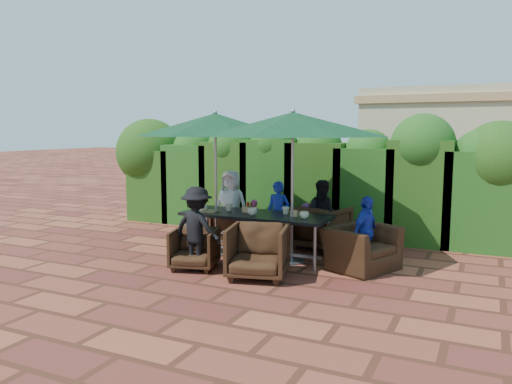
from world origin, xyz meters
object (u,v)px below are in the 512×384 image
at_px(umbrella_left, 215,125).
at_px(chair_far_mid, 276,226).
at_px(chair_near_left, 194,247).
at_px(dining_table, 256,218).
at_px(chair_far_left, 234,222).
at_px(chair_far_right, 321,225).
at_px(chair_near_right, 258,249).
at_px(chair_end_right, 361,241).
at_px(umbrella_right, 293,125).

height_order(umbrella_left, chair_far_mid, umbrella_left).
bearing_deg(chair_near_left, chair_far_mid, 59.59).
relative_size(dining_table, chair_far_left, 3.49).
relative_size(chair_far_right, chair_near_left, 1.25).
bearing_deg(chair_far_left, chair_near_right, 127.03).
distance_m(chair_far_right, chair_end_right, 1.39).
xyz_separation_m(chair_far_mid, chair_near_left, (-0.52, -2.02, -0.01)).
relative_size(dining_table, chair_near_right, 2.93).
xyz_separation_m(chair_far_right, chair_near_left, (-1.37, -2.08, -0.09)).
height_order(chair_far_right, chair_near_right, chair_far_right).
height_order(chair_far_mid, chair_end_right, chair_end_right).
height_order(umbrella_left, chair_near_left, umbrella_left).
distance_m(dining_table, umbrella_left, 1.70).
distance_m(umbrella_right, chair_end_right, 2.09).
relative_size(umbrella_left, chair_end_right, 2.61).
xyz_separation_m(chair_far_right, chair_near_right, (-0.28, -2.10, -0.00)).
bearing_deg(chair_far_right, chair_end_right, 146.80).
xyz_separation_m(chair_near_left, chair_near_right, (1.09, -0.02, 0.08)).
distance_m(chair_near_left, chair_end_right, 2.57).
bearing_deg(chair_far_right, chair_far_left, 16.11).
relative_size(umbrella_right, chair_far_left, 4.22).
bearing_deg(chair_near_right, umbrella_left, 128.05).
relative_size(chair_far_mid, chair_near_left, 1.02).
distance_m(chair_far_left, chair_near_left, 2.03).
xyz_separation_m(chair_far_mid, chair_near_right, (0.57, -2.04, 0.08)).
height_order(umbrella_left, chair_near_right, umbrella_left).
bearing_deg(chair_near_right, chair_near_left, 164.79).
xyz_separation_m(chair_far_mid, chair_end_right, (1.81, -0.94, 0.09)).
bearing_deg(dining_table, chair_near_right, -63.44).
relative_size(umbrella_left, chair_far_left, 3.71).
bearing_deg(chair_near_left, umbrella_right, 23.20).
bearing_deg(chair_far_left, dining_table, 134.89).
height_order(dining_table, chair_far_mid, dining_table).
relative_size(dining_table, chair_near_left, 3.64).
height_order(umbrella_left, chair_end_right, umbrella_left).
xyz_separation_m(dining_table, chair_far_mid, (-0.05, 1.01, -0.33)).
distance_m(umbrella_right, chair_far_left, 2.64).
xyz_separation_m(umbrella_right, chair_end_right, (1.11, 0.08, -1.77)).
relative_size(chair_far_left, chair_near_right, 0.84).
relative_size(chair_far_right, chair_near_right, 1.01).
distance_m(chair_far_mid, chair_near_left, 2.09).
relative_size(chair_near_right, chair_end_right, 0.84).
bearing_deg(chair_far_mid, chair_near_left, 63.46).
bearing_deg(chair_near_left, chair_near_right, -17.08).
bearing_deg(umbrella_right, chair_near_right, -97.45).
distance_m(chair_far_left, chair_near_right, 2.49).
xyz_separation_m(dining_table, chair_far_right, (0.80, 1.07, -0.24)).
xyz_separation_m(chair_near_right, chair_end_right, (1.24, 1.10, 0.02)).
bearing_deg(chair_end_right, chair_far_right, 68.06).
bearing_deg(chair_far_left, chair_near_left, 101.62).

